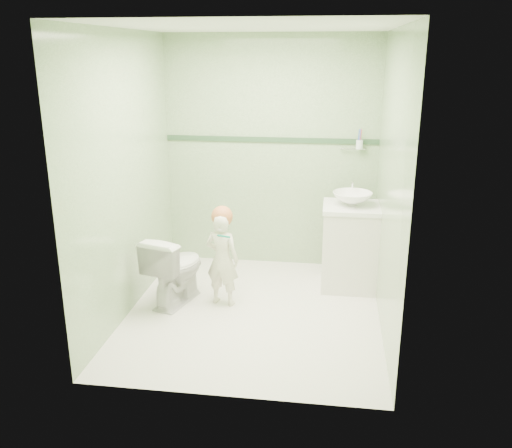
# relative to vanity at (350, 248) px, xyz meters

# --- Properties ---
(ground) EXTENTS (2.50, 2.50, 0.00)m
(ground) POSITION_rel_vanity_xyz_m (-0.84, -0.70, -0.40)
(ground) COLOR white
(ground) RESTS_ON ground
(room_shell) EXTENTS (2.50, 2.54, 2.40)m
(room_shell) POSITION_rel_vanity_xyz_m (-0.84, -0.70, 0.80)
(room_shell) COLOR #8BAE7B
(room_shell) RESTS_ON ground
(trim_stripe) EXTENTS (2.20, 0.02, 0.05)m
(trim_stripe) POSITION_rel_vanity_xyz_m (-0.84, 0.54, 0.95)
(trim_stripe) COLOR #2D4D31
(trim_stripe) RESTS_ON room_shell
(vanity) EXTENTS (0.52, 0.50, 0.80)m
(vanity) POSITION_rel_vanity_xyz_m (0.00, 0.00, 0.00)
(vanity) COLOR silver
(vanity) RESTS_ON ground
(counter) EXTENTS (0.54, 0.52, 0.04)m
(counter) POSITION_rel_vanity_xyz_m (0.00, 0.00, 0.41)
(counter) COLOR white
(counter) RESTS_ON vanity
(basin) EXTENTS (0.37, 0.37, 0.13)m
(basin) POSITION_rel_vanity_xyz_m (0.00, 0.00, 0.49)
(basin) COLOR white
(basin) RESTS_ON counter
(faucet) EXTENTS (0.03, 0.13, 0.18)m
(faucet) POSITION_rel_vanity_xyz_m (0.00, 0.19, 0.57)
(faucet) COLOR silver
(faucet) RESTS_ON counter
(cup_holder) EXTENTS (0.26, 0.07, 0.21)m
(cup_holder) POSITION_rel_vanity_xyz_m (0.05, 0.48, 0.93)
(cup_holder) COLOR silver
(cup_holder) RESTS_ON room_shell
(toilet) EXTENTS (0.54, 0.73, 0.66)m
(toilet) POSITION_rel_vanity_xyz_m (-1.58, -0.57, -0.07)
(toilet) COLOR white
(toilet) RESTS_ON ground
(toddler) EXTENTS (0.35, 0.28, 0.86)m
(toddler) POSITION_rel_vanity_xyz_m (-1.15, -0.55, 0.03)
(toddler) COLOR beige
(toddler) RESTS_ON ground
(hair_cap) EXTENTS (0.19, 0.19, 0.19)m
(hair_cap) POSITION_rel_vanity_xyz_m (-1.15, -0.53, 0.43)
(hair_cap) COLOR #BC6B3B
(hair_cap) RESTS_ON toddler
(teal_toothbrush) EXTENTS (0.11, 0.14, 0.08)m
(teal_toothbrush) POSITION_rel_vanity_xyz_m (-1.10, -0.69, 0.31)
(teal_toothbrush) COLOR #0D7D67
(teal_toothbrush) RESTS_ON toddler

